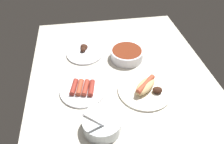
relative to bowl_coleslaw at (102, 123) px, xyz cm
name	(u,v)px	position (x,y,z in cm)	size (l,w,h in cm)	color
ground_plane	(123,82)	(-25.51, 13.26, -4.87)	(120.00, 90.00, 3.00)	beige
bowl_coleslaw	(102,123)	(0.00, 0.00, 0.00)	(15.36, 15.36, 15.83)	silver
plate_grilled_meat	(85,53)	(-49.61, -3.69, -2.66)	(20.22, 20.22, 3.45)	white
plate_hotdog_assembled	(145,88)	(-16.55, 22.04, -1.67)	(24.95, 24.95, 5.61)	white
bowl_chili	(127,54)	(-41.72, 18.61, -0.37)	(17.56, 17.56, 5.50)	white
plate_sausages	(83,89)	(-21.21, -6.31, -2.32)	(21.27, 21.27, 3.45)	white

